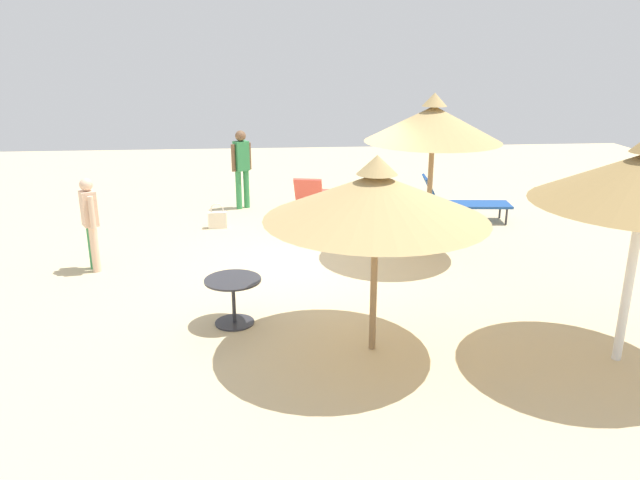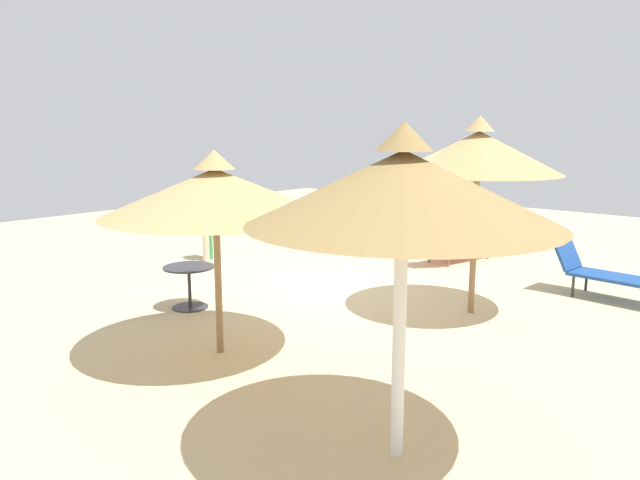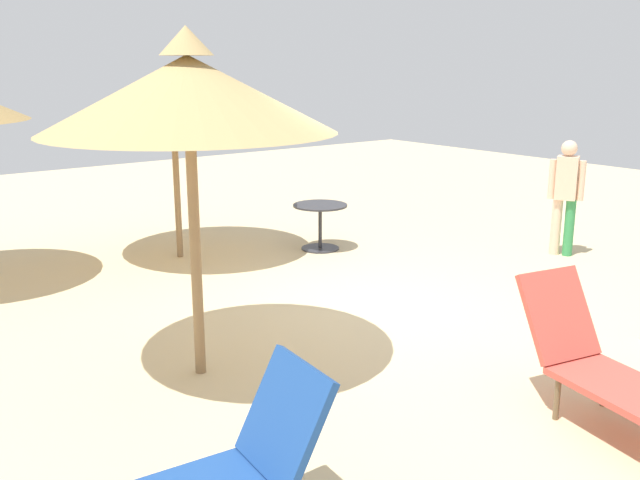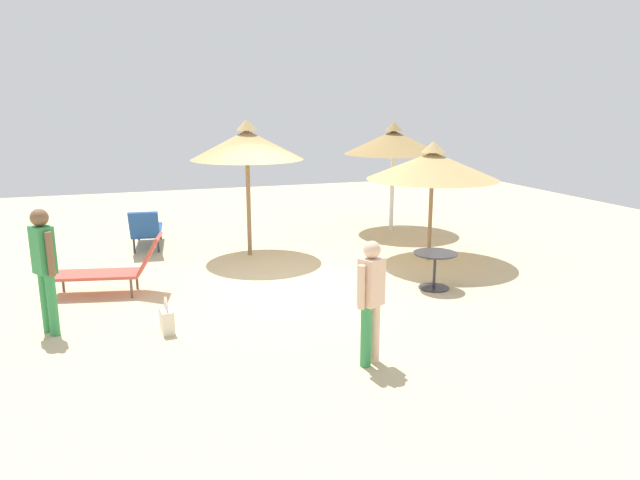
{
  "view_description": "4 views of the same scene",
  "coord_description": "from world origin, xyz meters",
  "px_view_note": "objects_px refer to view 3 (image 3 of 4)",
  "views": [
    {
      "loc": [
        -0.88,
        -9.83,
        3.59
      ],
      "look_at": [
        -0.08,
        -0.47,
        0.55
      ],
      "focal_mm": 34.42,
      "sensor_mm": 36.0,
      "label": 1
    },
    {
      "loc": [
        5.65,
        -7.44,
        2.64
      ],
      "look_at": [
        -0.35,
        -0.53,
        0.9
      ],
      "focal_mm": 33.39,
      "sensor_mm": 36.0,
      "label": 2
    },
    {
      "loc": [
        4.45,
        5.18,
        2.54
      ],
      "look_at": [
        0.15,
        -0.32,
        0.76
      ],
      "focal_mm": 39.44,
      "sensor_mm": 36.0,
      "label": 3
    },
    {
      "loc": [
        -9.75,
        2.62,
        3.09
      ],
      "look_at": [
        -0.16,
        -0.62,
        0.71
      ],
      "focal_mm": 32.36,
      "sensor_mm": 36.0,
      "label": 4
    }
  ],
  "objects_px": {
    "parasol_umbrella_center": "(188,94)",
    "person_standing_back": "(566,191)",
    "parasol_umbrella_far_left": "(173,112)",
    "lounge_chair_far_right": "(621,374)",
    "side_table_round": "(320,218)"
  },
  "relations": [
    {
      "from": "parasol_umbrella_center",
      "to": "person_standing_back",
      "type": "distance_m",
      "value": 5.83
    },
    {
      "from": "parasol_umbrella_far_left",
      "to": "person_standing_back",
      "type": "relative_size",
      "value": 1.69
    },
    {
      "from": "parasol_umbrella_center",
      "to": "lounge_chair_far_right",
      "type": "distance_m",
      "value": 3.74
    },
    {
      "from": "parasol_umbrella_far_left",
      "to": "lounge_chair_far_right",
      "type": "xyz_separation_m",
      "value": [
        -0.28,
        6.07,
        -1.48
      ]
    },
    {
      "from": "side_table_round",
      "to": "person_standing_back",
      "type": "bearing_deg",
      "value": 136.8
    },
    {
      "from": "parasol_umbrella_far_left",
      "to": "person_standing_back",
      "type": "bearing_deg",
      "value": 143.0
    },
    {
      "from": "side_table_round",
      "to": "lounge_chair_far_right",
      "type": "bearing_deg",
      "value": 74.58
    },
    {
      "from": "parasol_umbrella_far_left",
      "to": "parasol_umbrella_center",
      "type": "distance_m",
      "value": 3.74
    },
    {
      "from": "lounge_chair_far_right",
      "to": "person_standing_back",
      "type": "bearing_deg",
      "value": -142.05
    },
    {
      "from": "parasol_umbrella_far_left",
      "to": "side_table_round",
      "type": "relative_size",
      "value": 3.48
    },
    {
      "from": "lounge_chair_far_right",
      "to": "side_table_round",
      "type": "height_order",
      "value": "lounge_chair_far_right"
    },
    {
      "from": "parasol_umbrella_far_left",
      "to": "side_table_round",
      "type": "distance_m",
      "value": 2.42
    },
    {
      "from": "lounge_chair_far_right",
      "to": "side_table_round",
      "type": "relative_size",
      "value": 2.52
    },
    {
      "from": "side_table_round",
      "to": "parasol_umbrella_center",
      "type": "bearing_deg",
      "value": 37.85
    },
    {
      "from": "lounge_chair_far_right",
      "to": "parasol_umbrella_far_left",
      "type": "bearing_deg",
      "value": -87.36
    }
  ]
}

